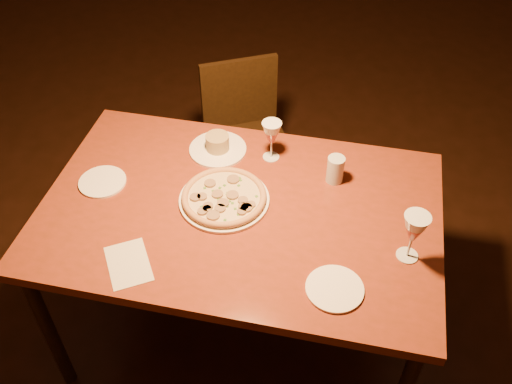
{
  "coord_description": "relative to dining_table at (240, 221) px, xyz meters",
  "views": [
    {
      "loc": [
        0.1,
        -1.62,
        2.3
      ],
      "look_at": [
        0.06,
        -0.09,
        0.83
      ],
      "focal_mm": 40.0,
      "sensor_mm": 36.0,
      "label": 1
    }
  ],
  "objects": [
    {
      "name": "chair_far",
      "position": [
        -0.02,
        0.87,
        -0.25
      ],
      "size": [
        0.5,
        0.5,
        0.83
      ],
      "rotation": [
        0.0,
        0.0,
        0.31
      ],
      "color": "black",
      "rests_on": "floor"
    },
    {
      "name": "dining_table",
      "position": [
        0.0,
        0.0,
        0.0
      ],
      "size": [
        1.62,
        1.2,
        0.79
      ],
      "rotation": [
        0.0,
        0.0,
        -0.19
      ],
      "color": "maroon",
      "rests_on": "floor"
    },
    {
      "name": "pizza_plate",
      "position": [
        -0.06,
        0.04,
        0.09
      ],
      "size": [
        0.34,
        0.34,
        0.04
      ],
      "color": "white",
      "rests_on": "dining_table"
    },
    {
      "name": "ramekin_saucer",
      "position": [
        -0.11,
        0.33,
        0.09
      ],
      "size": [
        0.24,
        0.24,
        0.07
      ],
      "color": "white",
      "rests_on": "dining_table"
    },
    {
      "name": "side_plate_left",
      "position": [
        -0.54,
        0.12,
        0.07
      ],
      "size": [
        0.18,
        0.18,
        0.01
      ],
      "primitive_type": "cylinder",
      "color": "white",
      "rests_on": "dining_table"
    },
    {
      "name": "wine_glass_far",
      "position": [
        0.11,
        0.29,
        0.16
      ],
      "size": [
        0.08,
        0.08,
        0.17
      ],
      "primitive_type": null,
      "color": "#BF504F",
      "rests_on": "dining_table"
    },
    {
      "name": "wine_glass_right",
      "position": [
        0.58,
        -0.21,
        0.17
      ],
      "size": [
        0.09,
        0.09,
        0.19
      ],
      "primitive_type": null,
      "color": "#BF504F",
      "rests_on": "dining_table"
    },
    {
      "name": "water_tumbler",
      "position": [
        0.36,
        0.16,
        0.13
      ],
      "size": [
        0.07,
        0.07,
        0.11
      ],
      "primitive_type": "cylinder",
      "color": "silver",
      "rests_on": "dining_table"
    },
    {
      "name": "menu_card",
      "position": [
        -0.36,
        -0.27,
        0.07
      ],
      "size": [
        0.2,
        0.23,
        0.0
      ],
      "primitive_type": "cube",
      "rotation": [
        0.0,
        0.0,
        0.38
      ],
      "color": "beige",
      "rests_on": "dining_table"
    },
    {
      "name": "floor",
      "position": [
        0.0,
        0.14,
        -0.72
      ],
      "size": [
        7.0,
        7.0,
        0.0
      ],
      "primitive_type": "plane",
      "color": "black",
      "rests_on": "ground"
    },
    {
      "name": "side_plate_near",
      "position": [
        0.33,
        -0.36,
        0.07
      ],
      "size": [
        0.19,
        0.19,
        0.01
      ],
      "primitive_type": "cylinder",
      "color": "white",
      "rests_on": "dining_table"
    }
  ]
}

